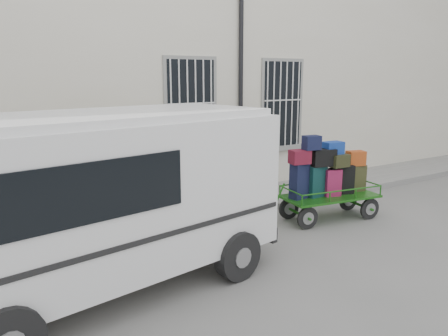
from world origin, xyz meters
name	(u,v)px	position (x,y,z in m)	size (l,w,h in m)	color
ground	(284,236)	(0.00, 0.00, 0.00)	(80.00, 80.00, 0.00)	slate
building	(162,75)	(0.00, 5.50, 3.00)	(24.00, 5.15, 6.00)	beige
sidewalk	(223,204)	(0.00, 2.20, 0.07)	(24.00, 1.70, 0.15)	slate
luggage_cart	(328,179)	(1.40, 0.30, 0.88)	(2.42, 1.20, 1.82)	black
van	(101,192)	(-3.50, -0.32, 1.43)	(5.24, 2.91, 2.50)	white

